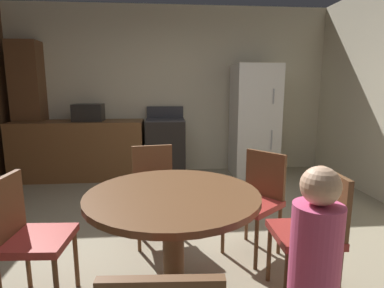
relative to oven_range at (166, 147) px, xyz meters
name	(u,v)px	position (x,y,z in m)	size (l,w,h in m)	color
ground_plane	(181,261)	(0.11, -2.53, -0.47)	(14.00, 14.00, 0.00)	gray
wall_back	(171,91)	(0.11, 0.40, 0.88)	(5.45, 0.12, 2.70)	beige
kitchen_counter	(80,150)	(-1.33, 0.00, -0.02)	(1.97, 0.60, 0.90)	brown
pantry_column	(30,111)	(-2.10, 0.18, 0.58)	(0.44, 0.36, 2.10)	brown
oven_range	(166,147)	(0.00, 0.00, 0.00)	(0.60, 0.60, 1.10)	black
refrigerator	(254,121)	(1.41, -0.05, 0.41)	(0.68, 0.68, 1.76)	white
microwave	(88,113)	(-1.17, 0.00, 0.56)	(0.44, 0.32, 0.26)	black
dining_table	(173,217)	(0.03, -3.00, 0.13)	(1.10, 1.10, 0.76)	brown
chair_northeast	(257,196)	(0.76, -2.41, 0.03)	(0.56, 0.56, 0.87)	brown
chair_north	(154,186)	(-0.11, -2.08, 0.03)	(0.46, 0.46, 0.87)	brown
chair_west	(26,233)	(-0.90, -2.94, 0.03)	(0.42, 0.42, 0.87)	brown
chair_east	(314,227)	(0.97, -3.02, 0.03)	(0.41, 0.41, 0.87)	brown
person_child	(313,277)	(0.64, -3.66, 0.11)	(0.31, 0.31, 1.09)	#665B51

